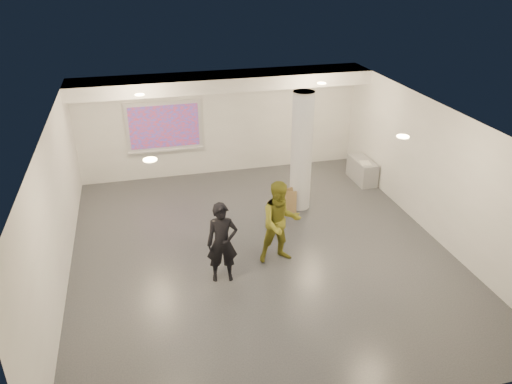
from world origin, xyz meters
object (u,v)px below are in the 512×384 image
object	(u,v)px
column	(301,152)
woman	(222,243)
credenza	(362,170)
projection_screen	(164,127)
man	(280,222)

from	to	relation	value
column	woman	distance (m)	3.65
woman	credenza	bearing A→B (deg)	43.44
column	credenza	distance (m)	2.73
projection_screen	woman	world-z (taller)	projection_screen
column	woman	size ratio (longest dim) A/B	1.79
column	projection_screen	size ratio (longest dim) A/B	1.43
projection_screen	credenza	size ratio (longest dim) A/B	1.89
projection_screen	woman	size ratio (longest dim) A/B	1.26
projection_screen	credenza	xyz separation A→B (m)	(5.32, -1.60, -1.20)
projection_screen	credenza	distance (m)	5.68
credenza	projection_screen	bearing A→B (deg)	162.48
column	man	size ratio (longest dim) A/B	1.66
credenza	man	world-z (taller)	man
column	man	xyz separation A→B (m)	(-1.19, -2.21, -0.60)
credenza	woman	xyz separation A→B (m)	(-4.70, -3.65, 0.51)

